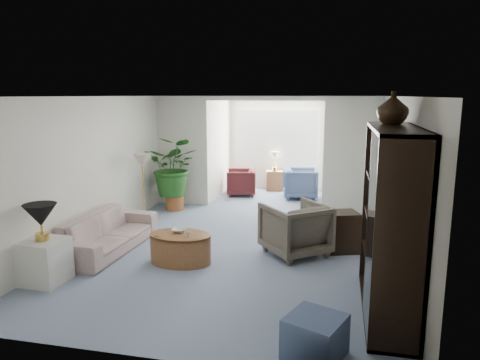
% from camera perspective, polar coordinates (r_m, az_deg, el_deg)
% --- Properties ---
extents(floor, '(6.00, 6.00, 0.00)m').
position_cam_1_polar(floor, '(7.28, -1.04, -9.41)').
color(floor, gray).
rests_on(floor, ground).
extents(sunroom_floor, '(2.60, 2.60, 0.00)m').
position_cam_1_polar(sunroom_floor, '(11.15, 3.91, -2.25)').
color(sunroom_floor, gray).
rests_on(sunroom_floor, ground).
extents(back_pier_left, '(1.20, 0.12, 2.50)m').
position_cam_1_polar(back_pier_left, '(10.34, -7.43, 3.69)').
color(back_pier_left, white).
rests_on(back_pier_left, ground).
extents(back_pier_right, '(1.20, 0.12, 2.50)m').
position_cam_1_polar(back_pier_right, '(9.73, 14.16, 3.01)').
color(back_pier_right, white).
rests_on(back_pier_right, ground).
extents(back_header, '(2.60, 0.12, 0.10)m').
position_cam_1_polar(back_header, '(9.77, 3.11, 10.42)').
color(back_header, white).
rests_on(back_header, back_pier_left).
extents(window_pane, '(2.20, 0.02, 1.50)m').
position_cam_1_polar(window_pane, '(11.98, 4.78, 5.44)').
color(window_pane, white).
extents(window_blinds, '(2.20, 0.02, 1.50)m').
position_cam_1_polar(window_blinds, '(11.95, 4.76, 5.43)').
color(window_blinds, white).
extents(framed_picture, '(0.04, 0.50, 0.40)m').
position_cam_1_polar(framed_picture, '(6.65, 19.81, 3.11)').
color(framed_picture, beige).
extents(sofa, '(0.88, 2.10, 0.61)m').
position_cam_1_polar(sofa, '(7.66, -16.60, -6.46)').
color(sofa, beige).
rests_on(sofa, ground).
extents(end_table, '(0.56, 0.56, 0.60)m').
position_cam_1_polar(end_table, '(6.69, -23.78, -9.51)').
color(end_table, silver).
rests_on(end_table, ground).
extents(table_lamp, '(0.44, 0.44, 0.30)m').
position_cam_1_polar(table_lamp, '(6.51, -24.22, -4.13)').
color(table_lamp, black).
rests_on(table_lamp, end_table).
extents(floor_lamp, '(0.36, 0.36, 0.28)m').
position_cam_1_polar(floor_lamp, '(8.95, -12.42, 2.43)').
color(floor_lamp, beige).
rests_on(floor_lamp, ground).
extents(coffee_table, '(0.98, 0.98, 0.45)m').
position_cam_1_polar(coffee_table, '(6.91, -7.65, -8.68)').
color(coffee_table, '#946035').
rests_on(coffee_table, ground).
extents(coffee_bowl, '(0.22, 0.22, 0.05)m').
position_cam_1_polar(coffee_bowl, '(6.93, -7.81, -6.42)').
color(coffee_bowl, silver).
rests_on(coffee_bowl, coffee_table).
extents(coffee_cup, '(0.09, 0.09, 0.08)m').
position_cam_1_polar(coffee_cup, '(6.68, -6.79, -6.91)').
color(coffee_cup, beige).
rests_on(coffee_cup, coffee_table).
extents(wingback_chair, '(1.28, 1.28, 0.84)m').
position_cam_1_polar(wingback_chair, '(7.19, 7.09, -6.23)').
color(wingback_chair, '#696253').
rests_on(wingback_chair, ground).
extents(side_table_dark, '(0.66, 0.59, 0.66)m').
position_cam_1_polar(side_table_dark, '(7.48, 12.68, -6.47)').
color(side_table_dark, black).
rests_on(side_table_dark, ground).
extents(entertainment_cabinet, '(0.52, 1.96, 2.17)m').
position_cam_1_polar(entertainment_cabinet, '(5.39, 18.74, -5.16)').
color(entertainment_cabinet, black).
rests_on(entertainment_cabinet, ground).
extents(cabinet_urn, '(0.37, 0.37, 0.39)m').
position_cam_1_polar(cabinet_urn, '(5.70, 19.01, 8.74)').
color(cabinet_urn, '#301F10').
rests_on(cabinet_urn, entertainment_cabinet).
extents(ottoman, '(0.67, 0.67, 0.41)m').
position_cam_1_polar(ottoman, '(4.65, 9.59, -19.17)').
color(ottoman, '#495D7E').
rests_on(ottoman, ground).
extents(plant_pot, '(0.40, 0.40, 0.32)m').
position_cam_1_polar(plant_pot, '(10.04, -8.34, -2.87)').
color(plant_pot, '#9E5A2D').
rests_on(plant_pot, ground).
extents(house_plant, '(1.18, 1.03, 1.32)m').
position_cam_1_polar(house_plant, '(9.88, -8.47, 1.74)').
color(house_plant, '#245A1F').
rests_on(house_plant, plant_pot).
extents(sunroom_chair_blue, '(0.94, 0.92, 0.74)m').
position_cam_1_polar(sunroom_chair_blue, '(11.11, 7.74, -0.41)').
color(sunroom_chair_blue, '#495D7E').
rests_on(sunroom_chair_blue, ground).
extents(sunroom_chair_maroon, '(0.84, 0.83, 0.66)m').
position_cam_1_polar(sunroom_chair_maroon, '(11.33, 0.16, -0.29)').
color(sunroom_chair_maroon, '#501B1D').
rests_on(sunroom_chair_maroon, ground).
extents(sunroom_table, '(0.49, 0.41, 0.53)m').
position_cam_1_polar(sunroom_table, '(11.94, 4.45, -0.07)').
color(sunroom_table, '#946035').
rests_on(sunroom_table, ground).
extents(shelf_clutter, '(0.30, 0.83, 1.06)m').
position_cam_1_polar(shelf_clutter, '(5.50, 18.09, -4.78)').
color(shelf_clutter, '#3B3937').
rests_on(shelf_clutter, entertainment_cabinet).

